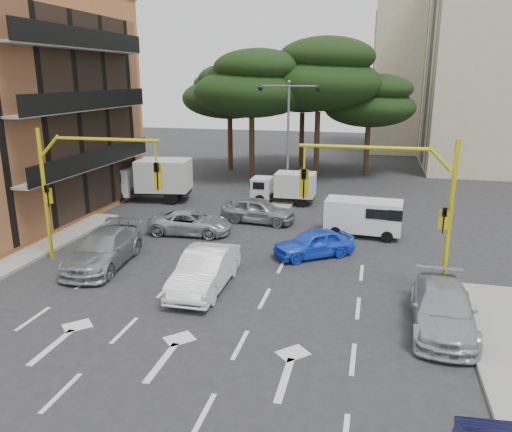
{
  "coord_description": "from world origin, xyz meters",
  "views": [
    {
      "loc": [
        5.78,
        -17.01,
        8.15
      ],
      "look_at": [
        0.29,
        5.69,
        1.6
      ],
      "focal_mm": 35.0,
      "sensor_mm": 36.0,
      "label": 1
    }
  ],
  "objects_px": {
    "signal_mast_left": "(79,178)",
    "box_truck_b": "(284,188)",
    "car_silver_cross_b": "(258,210)",
    "car_silver_parked": "(443,309)",
    "car_white_hatch": "(205,270)",
    "car_blue_compact": "(314,243)",
    "box_truck_a": "(149,180)",
    "car_silver_cross_a": "(191,223)",
    "car_silver_wagon": "(103,249)",
    "street_lamp_center": "(288,119)",
    "van_white": "(363,218)",
    "signal_mast_right": "(401,194)"
  },
  "relations": [
    {
      "from": "signal_mast_left",
      "to": "car_silver_cross_b",
      "type": "height_order",
      "value": "signal_mast_left"
    },
    {
      "from": "van_white",
      "to": "car_white_hatch",
      "type": "bearing_deg",
      "value": -30.68
    },
    {
      "from": "car_white_hatch",
      "to": "box_truck_b",
      "type": "bearing_deg",
      "value": 87.51
    },
    {
      "from": "signal_mast_left",
      "to": "car_blue_compact",
      "type": "distance_m",
      "value": 10.97
    },
    {
      "from": "street_lamp_center",
      "to": "car_silver_cross_b",
      "type": "bearing_deg",
      "value": -95.7
    },
    {
      "from": "car_silver_wagon",
      "to": "car_silver_parked",
      "type": "xyz_separation_m",
      "value": [
        13.98,
        -2.59,
        -0.05
      ]
    },
    {
      "from": "car_blue_compact",
      "to": "box_truck_a",
      "type": "bearing_deg",
      "value": -159.15
    },
    {
      "from": "car_silver_cross_a",
      "to": "box_truck_a",
      "type": "relative_size",
      "value": 0.77
    },
    {
      "from": "car_silver_cross_b",
      "to": "car_silver_parked",
      "type": "distance_m",
      "value": 13.99
    },
    {
      "from": "car_silver_parked",
      "to": "box_truck_a",
      "type": "height_order",
      "value": "box_truck_a"
    },
    {
      "from": "car_silver_parked",
      "to": "car_silver_cross_b",
      "type": "bearing_deg",
      "value": 131.01
    },
    {
      "from": "car_blue_compact",
      "to": "van_white",
      "type": "xyz_separation_m",
      "value": [
        2.12,
        3.81,
        0.33
      ]
    },
    {
      "from": "car_blue_compact",
      "to": "car_silver_cross_b",
      "type": "bearing_deg",
      "value": -176.86
    },
    {
      "from": "box_truck_a",
      "to": "signal_mast_left",
      "type": "bearing_deg",
      "value": -178.28
    },
    {
      "from": "signal_mast_right",
      "to": "box_truck_a",
      "type": "bearing_deg",
      "value": 144.17
    },
    {
      "from": "car_silver_cross_a",
      "to": "van_white",
      "type": "relative_size",
      "value": 1.12
    },
    {
      "from": "car_blue_compact",
      "to": "car_silver_wagon",
      "type": "distance_m",
      "value": 9.55
    },
    {
      "from": "car_silver_wagon",
      "to": "car_silver_cross_b",
      "type": "bearing_deg",
      "value": 52.44
    },
    {
      "from": "signal_mast_left",
      "to": "box_truck_b",
      "type": "xyz_separation_m",
      "value": [
        6.8,
        12.76,
        -2.84
      ]
    },
    {
      "from": "car_white_hatch",
      "to": "box_truck_b",
      "type": "distance_m",
      "value": 14.42
    },
    {
      "from": "signal_mast_left",
      "to": "box_truck_a",
      "type": "distance_m",
      "value": 11.88
    },
    {
      "from": "car_silver_cross_a",
      "to": "box_truck_b",
      "type": "relative_size",
      "value": 1.04
    },
    {
      "from": "car_silver_wagon",
      "to": "car_silver_cross_a",
      "type": "bearing_deg",
      "value": 62.5
    },
    {
      "from": "car_silver_parked",
      "to": "van_white",
      "type": "distance_m",
      "value": 10.17
    },
    {
      "from": "car_white_hatch",
      "to": "car_silver_cross_b",
      "type": "xyz_separation_m",
      "value": [
        -0.1,
        9.62,
        -0.06
      ]
    },
    {
      "from": "car_blue_compact",
      "to": "car_silver_parked",
      "type": "distance_m",
      "value": 7.78
    },
    {
      "from": "car_silver_wagon",
      "to": "car_silver_cross_b",
      "type": "relative_size",
      "value": 1.24
    },
    {
      "from": "car_blue_compact",
      "to": "box_truck_a",
      "type": "height_order",
      "value": "box_truck_a"
    },
    {
      "from": "street_lamp_center",
      "to": "car_silver_parked",
      "type": "bearing_deg",
      "value": -63.92
    },
    {
      "from": "signal_mast_right",
      "to": "car_silver_cross_b",
      "type": "distance_m",
      "value": 11.33
    },
    {
      "from": "car_silver_parked",
      "to": "box_truck_b",
      "type": "bearing_deg",
      "value": 119.59
    },
    {
      "from": "car_white_hatch",
      "to": "car_blue_compact",
      "type": "xyz_separation_m",
      "value": [
        3.72,
        4.71,
        -0.14
      ]
    },
    {
      "from": "car_silver_cross_b",
      "to": "van_white",
      "type": "bearing_deg",
      "value": -94.46
    },
    {
      "from": "car_silver_cross_a",
      "to": "car_silver_parked",
      "type": "distance_m",
      "value": 14.24
    },
    {
      "from": "street_lamp_center",
      "to": "car_blue_compact",
      "type": "xyz_separation_m",
      "value": [
        3.22,
        -10.95,
        -4.78
      ]
    },
    {
      "from": "car_silver_wagon",
      "to": "van_white",
      "type": "distance_m",
      "value": 13.17
    },
    {
      "from": "car_white_hatch",
      "to": "car_silver_cross_b",
      "type": "bearing_deg",
      "value": 90.08
    },
    {
      "from": "car_silver_cross_b",
      "to": "car_silver_wagon",
      "type": "bearing_deg",
      "value": 154.1
    },
    {
      "from": "box_truck_a",
      "to": "street_lamp_center",
      "type": "bearing_deg",
      "value": -83.08
    },
    {
      "from": "car_silver_cross_a",
      "to": "car_silver_parked",
      "type": "height_order",
      "value": "car_silver_parked"
    },
    {
      "from": "car_silver_wagon",
      "to": "car_blue_compact",
      "type": "bearing_deg",
      "value": 14.76
    },
    {
      "from": "signal_mast_right",
      "to": "car_silver_cross_b",
      "type": "height_order",
      "value": "signal_mast_right"
    },
    {
      "from": "car_silver_wagon",
      "to": "car_silver_cross_b",
      "type": "xyz_separation_m",
      "value": [
        5.12,
        8.24,
        -0.04
      ]
    },
    {
      "from": "signal_mast_left",
      "to": "car_white_hatch",
      "type": "relative_size",
      "value": 1.26
    },
    {
      "from": "signal_mast_left",
      "to": "car_silver_cross_b",
      "type": "bearing_deg",
      "value": 52.1
    },
    {
      "from": "car_white_hatch",
      "to": "van_white",
      "type": "height_order",
      "value": "van_white"
    },
    {
      "from": "signal_mast_left",
      "to": "car_silver_parked",
      "type": "height_order",
      "value": "signal_mast_left"
    },
    {
      "from": "street_lamp_center",
      "to": "car_silver_cross_a",
      "type": "bearing_deg",
      "value": -111.86
    },
    {
      "from": "van_white",
      "to": "box_truck_a",
      "type": "relative_size",
      "value": 0.69
    },
    {
      "from": "box_truck_a",
      "to": "box_truck_b",
      "type": "xyz_separation_m",
      "value": [
        8.99,
        1.35,
        -0.36
      ]
    }
  ]
}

